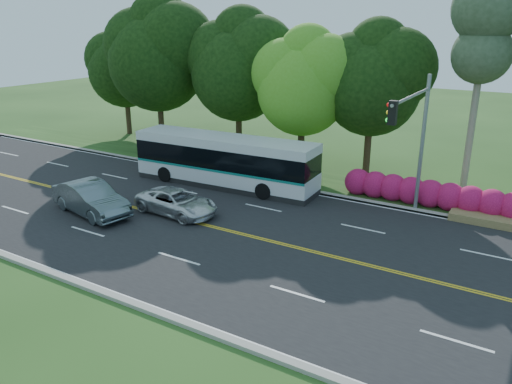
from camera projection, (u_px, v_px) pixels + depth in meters
The scene contains 12 objects.
ground at pixel (235, 233), 23.38m from camera, with size 120.00×120.00×0.00m, color #224316.
road at pixel (235, 232), 23.38m from camera, with size 60.00×14.00×0.02m, color black.
curb_north at pixel (302, 189), 29.16m from camera, with size 60.00×0.30×0.15m, color #9A978B.
curb_south at pixel (123, 300), 17.56m from camera, with size 60.00×0.30×0.15m, color #9A978B.
grass_verge at pixel (315, 182), 30.66m from camera, with size 60.00×4.00×0.10m, color #224316.
lane_markings at pixel (233, 232), 23.42m from camera, with size 57.60×13.82×0.00m.
tree_row at pixel (268, 63), 33.55m from camera, with size 44.70×9.10×13.84m.
bougainvillea_hedge at pixel (433, 195), 26.26m from camera, with size 9.50×2.25×1.50m.
traffic_signal at pixel (415, 129), 23.08m from camera, with size 0.42×6.10×7.00m.
transit_bus at pixel (225, 162), 29.63m from camera, with size 11.46×2.99×2.97m.
sedan at pixel (91, 199), 25.39m from camera, with size 1.73×4.97×1.64m, color slate.
suv at pixel (177, 202), 25.47m from camera, with size 2.07×4.48×1.25m, color silver.
Camera 1 is at (11.93, -17.91, 9.38)m, focal length 35.00 mm.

